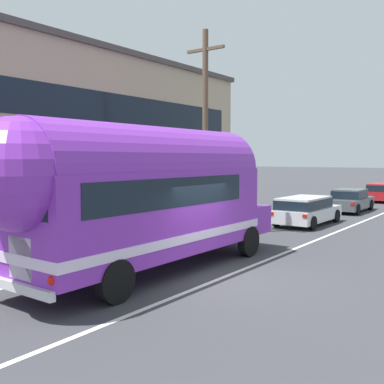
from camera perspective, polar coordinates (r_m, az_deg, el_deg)
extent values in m
plane|color=#38383D|center=(12.38, 3.71, -10.83)|extent=(300.00, 300.00, 0.00)
cube|color=silver|center=(23.24, 19.80, -3.94)|extent=(0.14, 80.00, 0.01)
cube|color=silver|center=(24.58, 11.13, -3.33)|extent=(0.12, 80.00, 0.01)
cube|color=tan|center=(23.65, -20.38, 5.41)|extent=(12.00, 18.95, 7.60)
cube|color=#4C4742|center=(24.06, -20.63, 14.77)|extent=(12.30, 19.25, 0.24)
cube|color=black|center=(19.01, -10.20, -0.09)|extent=(0.08, 16.95, 1.20)
cube|color=black|center=(19.07, -10.34, 10.46)|extent=(0.08, 16.95, 1.20)
cylinder|color=brown|center=(18.96, 1.68, 7.37)|extent=(0.24, 0.24, 8.50)
cube|color=brown|center=(19.45, 1.70, 17.58)|extent=(1.80, 0.12, 0.12)
cube|color=purple|center=(12.61, -5.52, -2.46)|extent=(2.54, 8.03, 2.30)
cylinder|color=purple|center=(12.53, -5.55, 2.77)|extent=(2.49, 7.93, 2.45)
sphere|color=purple|center=(9.94, -20.98, 2.11)|extent=(2.40, 2.40, 2.40)
cube|color=purple|center=(16.43, 5.42, -3.26)|extent=(2.27, 1.31, 0.95)
cube|color=silver|center=(12.70, -5.49, -5.38)|extent=(2.58, 8.07, 0.24)
cube|color=black|center=(12.33, -6.47, 0.18)|extent=(2.56, 6.23, 0.76)
cube|color=black|center=(9.97, -20.95, -0.76)|extent=(2.00, 0.09, 0.84)
cube|color=silver|center=(10.14, -20.81, -7.82)|extent=(0.80, 0.06, 0.90)
cube|color=silver|center=(10.24, -21.15, -11.17)|extent=(2.34, 0.15, 0.20)
sphere|color=red|center=(9.36, -17.26, -10.62)|extent=(0.20, 0.20, 0.20)
cube|color=black|center=(15.80, 4.34, 1.27)|extent=(2.14, 0.11, 0.96)
cube|color=silver|center=(17.04, 6.61, -3.43)|extent=(0.90, 0.10, 0.56)
cylinder|color=black|center=(16.29, -0.05, -5.35)|extent=(0.27, 1.00, 1.00)
cylinder|color=black|center=(15.05, 7.18, -6.19)|extent=(0.27, 1.00, 1.00)
cylinder|color=black|center=(12.09, -17.45, -8.95)|extent=(0.27, 1.00, 1.00)
cylinder|color=black|center=(10.34, -9.62, -11.06)|extent=(0.27, 1.00, 1.00)
cube|color=silver|center=(22.76, 14.39, -2.68)|extent=(1.87, 4.59, 0.60)
cube|color=silver|center=(22.26, 13.96, -1.34)|extent=(1.66, 3.14, 0.55)
cube|color=black|center=(22.26, 13.96, -1.42)|extent=(1.72, 3.18, 0.43)
cube|color=red|center=(20.97, 10.01, -2.70)|extent=(0.20, 0.04, 0.14)
cube|color=red|center=(20.32, 14.07, -2.99)|extent=(0.20, 0.04, 0.14)
cylinder|color=black|center=(24.57, 13.87, -2.64)|extent=(0.20, 0.64, 0.64)
cylinder|color=black|center=(23.96, 17.77, -2.89)|extent=(0.20, 0.64, 0.64)
cylinder|color=black|center=(21.69, 10.64, -3.49)|extent=(0.20, 0.64, 0.64)
cylinder|color=black|center=(20.99, 14.99, -3.82)|extent=(0.20, 0.64, 0.64)
cube|color=#474C51|center=(28.98, 19.35, -1.32)|extent=(1.88, 4.59, 0.60)
cube|color=#474C51|center=(28.82, 19.31, -0.20)|extent=(1.62, 2.23, 0.55)
cube|color=black|center=(28.82, 19.31, -0.26)|extent=(1.68, 2.27, 0.43)
cube|color=red|center=(27.01, 16.51, -1.26)|extent=(0.20, 0.05, 0.14)
cube|color=red|center=(26.58, 19.64, -1.42)|extent=(0.20, 0.05, 0.14)
cylinder|color=black|center=(30.74, 18.60, -1.37)|extent=(0.22, 0.64, 0.64)
cylinder|color=black|center=(30.32, 21.66, -1.52)|extent=(0.22, 0.64, 0.64)
cylinder|color=black|center=(27.74, 16.80, -1.91)|extent=(0.22, 0.64, 0.64)
cylinder|color=black|center=(27.28, 20.17, -2.10)|extent=(0.22, 0.64, 0.64)
cube|color=#A5191E|center=(36.20, 23.05, 0.57)|extent=(1.68, 2.96, 0.55)
cube|color=black|center=(36.20, 23.05, 0.52)|extent=(1.74, 3.00, 0.43)
cube|color=red|center=(34.74, 21.07, -0.17)|extent=(0.20, 0.04, 0.14)
cylinder|color=black|center=(38.38, 22.39, -0.38)|extent=(0.20, 0.64, 0.64)
cylinder|color=black|center=(35.48, 21.23, -0.71)|extent=(0.20, 0.64, 0.64)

